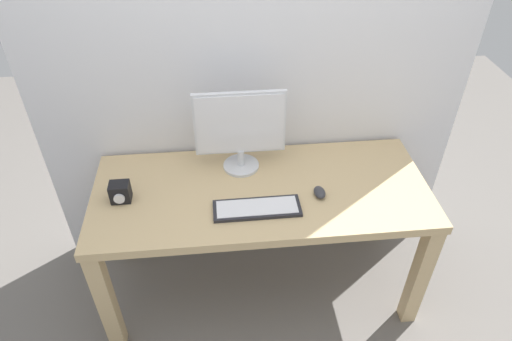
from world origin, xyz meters
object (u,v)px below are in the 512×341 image
desk (261,205)px  mouse (320,192)px  monitor (240,129)px  audio_controller (120,192)px  keyboard_primary (257,208)px

desk → mouse: bearing=-16.0°
desk → monitor: bearing=113.9°
mouse → audio_controller: audio_controller is taller
keyboard_primary → audio_controller: audio_controller is taller
desk → mouse: (0.28, -0.08, 0.13)m
monitor → keyboard_primary: (0.05, -0.35, -0.23)m
desk → mouse: 0.32m
keyboard_primary → mouse: (0.32, 0.07, 0.01)m
desk → keyboard_primary: keyboard_primary is taller
desk → monitor: 0.41m
desk → keyboard_primary: size_ratio=4.05×
monitor → keyboard_primary: size_ratio=1.10×
keyboard_primary → mouse: 0.33m
monitor → audio_controller: (-0.61, -0.21, -0.19)m
keyboard_primary → audio_controller: (-0.66, 0.14, 0.04)m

